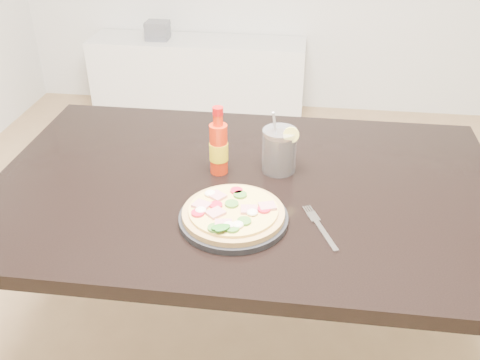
# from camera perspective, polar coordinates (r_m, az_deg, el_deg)

# --- Properties ---
(dining_table) EXTENTS (1.40, 0.90, 0.75)m
(dining_table) POSITION_cam_1_polar(r_m,az_deg,el_deg) (1.52, 0.59, -2.91)
(dining_table) COLOR black
(dining_table) RESTS_ON ground
(plate) EXTENTS (0.27, 0.27, 0.02)m
(plate) POSITION_cam_1_polar(r_m,az_deg,el_deg) (1.32, -0.70, -4.12)
(plate) COLOR black
(plate) RESTS_ON dining_table
(pizza) EXTENTS (0.25, 0.25, 0.03)m
(pizza) POSITION_cam_1_polar(r_m,az_deg,el_deg) (1.31, -0.79, -3.45)
(pizza) COLOR tan
(pizza) RESTS_ON plate
(hot_sauce_bottle) EXTENTS (0.05, 0.05, 0.20)m
(hot_sauce_bottle) POSITION_cam_1_polar(r_m,az_deg,el_deg) (1.49, -2.29, 3.51)
(hot_sauce_bottle) COLOR red
(hot_sauce_bottle) RESTS_ON dining_table
(cola_cup) EXTENTS (0.10, 0.10, 0.19)m
(cola_cup) POSITION_cam_1_polar(r_m,az_deg,el_deg) (1.51, 4.20, 3.07)
(cola_cup) COLOR black
(cola_cup) RESTS_ON dining_table
(fork) EXTENTS (0.09, 0.18, 0.00)m
(fork) POSITION_cam_1_polar(r_m,az_deg,el_deg) (1.31, 8.46, -4.88)
(fork) COLOR silver
(fork) RESTS_ON dining_table
(media_console) EXTENTS (1.40, 0.34, 0.50)m
(media_console) POSITION_cam_1_polar(r_m,az_deg,el_deg) (3.64, -4.45, 10.91)
(media_console) COLOR white
(media_console) RESTS_ON ground
(cd_stack) EXTENTS (0.14, 0.12, 0.11)m
(cd_stack) POSITION_cam_1_polar(r_m,az_deg,el_deg) (3.59, -8.78, 15.49)
(cd_stack) COLOR slate
(cd_stack) RESTS_ON media_console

